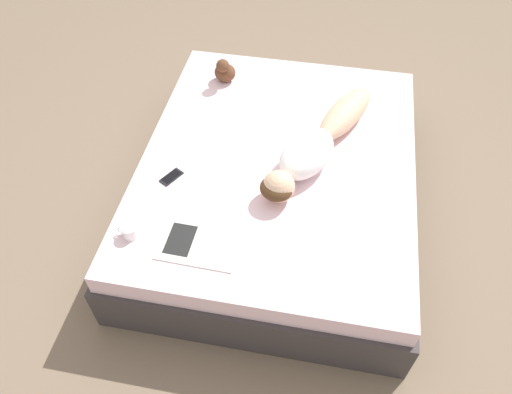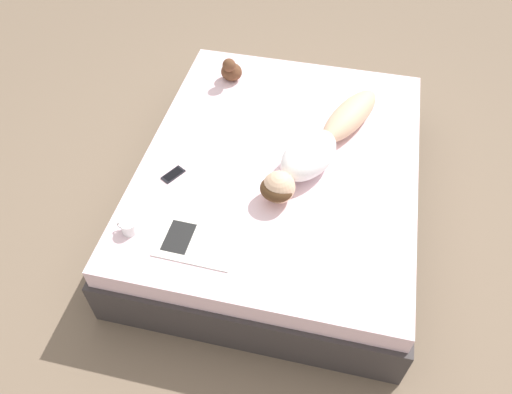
% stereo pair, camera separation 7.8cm
% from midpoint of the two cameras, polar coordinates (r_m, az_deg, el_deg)
% --- Properties ---
extents(ground_plane, '(12.00, 12.00, 0.00)m').
position_cam_midpoint_polar(ground_plane, '(3.72, 1.71, -0.99)').
color(ground_plane, '#7A6651').
extents(bed, '(1.86, 2.30, 0.50)m').
position_cam_midpoint_polar(bed, '(3.53, 1.80, 1.58)').
color(bed, '#383333').
rests_on(bed, ground_plane).
extents(person, '(0.73, 1.27, 0.23)m').
position_cam_midpoint_polar(person, '(3.31, 6.20, 5.98)').
color(person, '#DBB28E').
rests_on(person, bed).
extents(open_magazine, '(0.47, 0.33, 0.01)m').
position_cam_midpoint_polar(open_magazine, '(2.91, -7.34, -5.25)').
color(open_magazine, silver).
rests_on(open_magazine, bed).
extents(coffee_mug, '(0.12, 0.09, 0.08)m').
position_cam_midpoint_polar(coffee_mug, '(2.99, -15.00, -3.78)').
color(coffee_mug, white).
rests_on(coffee_mug, bed).
extents(cell_phone, '(0.14, 0.17, 0.01)m').
position_cam_midpoint_polar(cell_phone, '(3.27, -10.31, 2.27)').
color(cell_phone, black).
rests_on(cell_phone, bed).
extents(plush_toy, '(0.16, 0.18, 0.22)m').
position_cam_midpoint_polar(plush_toy, '(3.94, -4.21, 14.16)').
color(plush_toy, brown).
rests_on(plush_toy, bed).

